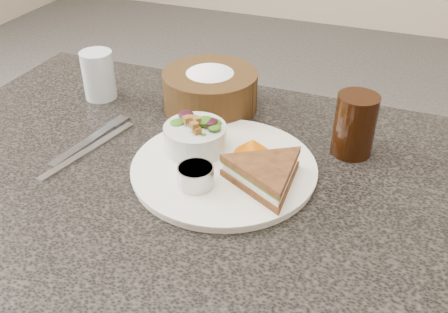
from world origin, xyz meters
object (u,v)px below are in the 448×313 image
dinner_plate (224,168)px  water_glass (99,75)px  bread_basket (210,84)px  sandwich (266,175)px  cola_glass (355,122)px  dressing_ramekin (196,177)px  salad_bowl (195,134)px

dinner_plate → water_glass: size_ratio=3.03×
dinner_plate → bread_basket: size_ratio=1.62×
dinner_plate → water_glass: bearing=154.8°
sandwich → cola_glass: (0.10, 0.16, 0.03)m
dressing_ramekin → dinner_plate: bearing=72.7°
salad_bowl → bread_basket: bearing=104.1°
dinner_plate → cola_glass: 0.23m
dinner_plate → water_glass: (-0.34, 0.16, 0.04)m
sandwich → dinner_plate: bearing=-170.0°
dinner_plate → dressing_ramekin: size_ratio=5.35×
dinner_plate → bread_basket: (-0.10, 0.19, 0.05)m
dinner_plate → bread_basket: bearing=118.3°
salad_bowl → dressing_ramekin: 0.10m
cola_glass → water_glass: 0.52m
bread_basket → sandwich: bearing=-50.2°
cola_glass → water_glass: size_ratio=1.22×
dinner_plate → sandwich: size_ratio=1.98×
water_glass → sandwich: bearing=-24.0°
dressing_ramekin → water_glass: water_glass is taller
sandwich → water_glass: size_ratio=1.53×
cola_glass → water_glass: (-0.52, 0.02, -0.01)m
bread_basket → water_glass: (-0.23, -0.04, -0.00)m
sandwich → water_glass: (-0.41, 0.18, 0.02)m
sandwich → salad_bowl: size_ratio=1.42×
water_glass → dressing_ramekin: bearing=-35.3°
dressing_ramekin → bread_basket: 0.27m
dressing_ramekin → bread_basket: (-0.08, 0.26, 0.02)m
sandwich → salad_bowl: (-0.14, 0.05, 0.01)m
salad_bowl → dressing_ramekin: salad_bowl is taller
sandwich → dressing_ramekin: 0.11m
salad_bowl → bread_basket: 0.17m
sandwich → water_glass: 0.45m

